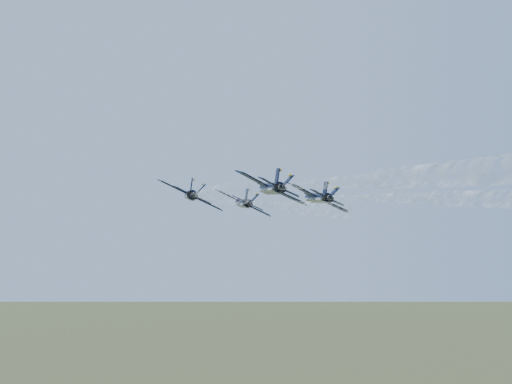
{
  "coord_description": "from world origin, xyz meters",
  "views": [
    {
      "loc": [
        5.6,
        -106.55,
        84.82
      ],
      "look_at": [
        0.65,
        1.7,
        96.47
      ],
      "focal_mm": 40.0,
      "sensor_mm": 36.0,
      "label": 1
    }
  ],
  "objects_px": {
    "jet_left": "(190,195)",
    "jet_slot": "(271,188)",
    "jet_right": "(317,198)",
    "jet_lead": "(243,203)"
  },
  "relations": [
    {
      "from": "jet_lead",
      "to": "jet_slot",
      "type": "distance_m",
      "value": 28.23
    },
    {
      "from": "jet_slot",
      "to": "jet_right",
      "type": "bearing_deg",
      "value": 49.44
    },
    {
      "from": "jet_right",
      "to": "jet_left",
      "type": "bearing_deg",
      "value": -179.15
    },
    {
      "from": "jet_lead",
      "to": "jet_slot",
      "type": "bearing_deg",
      "value": -90.04
    },
    {
      "from": "jet_lead",
      "to": "jet_left",
      "type": "relative_size",
      "value": 1.0
    },
    {
      "from": "jet_left",
      "to": "jet_slot",
      "type": "relative_size",
      "value": 1.0
    },
    {
      "from": "jet_left",
      "to": "jet_right",
      "type": "bearing_deg",
      "value": 0.85
    },
    {
      "from": "jet_lead",
      "to": "jet_right",
      "type": "height_order",
      "value": "same"
    },
    {
      "from": "jet_left",
      "to": "jet_right",
      "type": "relative_size",
      "value": 1.0
    },
    {
      "from": "jet_lead",
      "to": "jet_left",
      "type": "bearing_deg",
      "value": -130.37
    }
  ]
}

